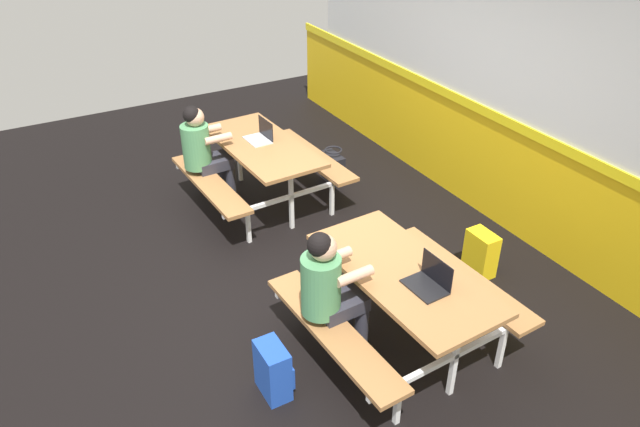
{
  "coord_description": "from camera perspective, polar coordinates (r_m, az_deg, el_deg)",
  "views": [
    {
      "loc": [
        4.19,
        -2.11,
        3.51
      ],
      "look_at": [
        0.0,
        0.24,
        0.55
      ],
      "focal_mm": 33.72,
      "sensor_mm": 36.0,
      "label": 1
    }
  ],
  "objects": [
    {
      "name": "laptop_dark",
      "position": [
        4.49,
        10.3,
        -6.34
      ],
      "size": [
        0.33,
        0.23,
        0.22
      ],
      "color": "black",
      "rests_on": "picnic_table_right"
    },
    {
      "name": "ground_plane",
      "position": [
        5.87,
        -2.04,
        -5.26
      ],
      "size": [
        10.0,
        10.0,
        0.02
      ],
      "primitive_type": "cube",
      "color": "black"
    },
    {
      "name": "picnic_table_right",
      "position": [
        4.74,
        7.76,
        -7.02
      ],
      "size": [
        1.66,
        1.62,
        0.74
      ],
      "color": "#9E6B3D",
      "rests_on": "ground"
    },
    {
      "name": "laptop_silver",
      "position": [
        6.66,
        -5.67,
        7.33
      ],
      "size": [
        0.33,
        0.23,
        0.22
      ],
      "color": "silver",
      "rests_on": "picnic_table_left"
    },
    {
      "name": "satchel_spare",
      "position": [
        5.88,
        15.05,
        -3.68
      ],
      "size": [
        0.3,
        0.22,
        0.44
      ],
      "color": "yellow",
      "rests_on": "ground"
    },
    {
      "name": "student_nearer",
      "position": [
        6.65,
        -11.0,
        6.09
      ],
      "size": [
        0.37,
        0.53,
        1.21
      ],
      "color": "#2D2D38",
      "rests_on": "ground"
    },
    {
      "name": "student_further",
      "position": [
        4.5,
        0.93,
        -6.93
      ],
      "size": [
        0.37,
        0.53,
        1.21
      ],
      "color": "#2D2D38",
      "rests_on": "ground"
    },
    {
      "name": "accent_backdrop",
      "position": [
        6.5,
        16.41,
        9.97
      ],
      "size": [
        8.0,
        0.14,
        2.6
      ],
      "color": "yellow",
      "rests_on": "ground"
    },
    {
      "name": "tote_bag_bright",
      "position": [
        7.26,
        1.26,
        4.43
      ],
      "size": [
        0.34,
        0.21,
        0.43
      ],
      "color": "black",
      "rests_on": "ground"
    },
    {
      "name": "backpack_dark",
      "position": [
        4.57,
        -4.43,
        -14.62
      ],
      "size": [
        0.3,
        0.22,
        0.44
      ],
      "color": "#1E47B2",
      "rests_on": "ground"
    },
    {
      "name": "picnic_table_left",
      "position": [
        6.66,
        -5.5,
        5.31
      ],
      "size": [
        1.66,
        1.62,
        0.74
      ],
      "color": "#9E6B3D",
      "rests_on": "ground"
    }
  ]
}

